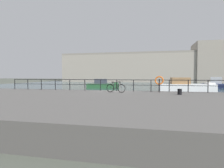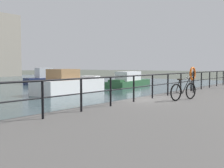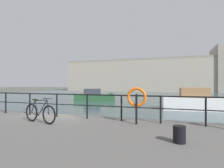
{
  "view_description": "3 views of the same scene",
  "coord_description": "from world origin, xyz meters",
  "px_view_note": "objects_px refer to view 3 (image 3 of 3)",
  "views": [
    {
      "loc": [
        3.85,
        -18.24,
        2.56
      ],
      "look_at": [
        -1.11,
        3.73,
        1.54
      ],
      "focal_mm": 30.88,
      "sensor_mm": 36.0,
      "label": 1
    },
    {
      "loc": [
        -11.27,
        -7.04,
        2.56
      ],
      "look_at": [
        0.13,
        1.32,
        1.67
      ],
      "focal_mm": 47.38,
      "sensor_mm": 36.0,
      "label": 2
    },
    {
      "loc": [
        5.51,
        -8.01,
        2.62
      ],
      "look_at": [
        1.35,
        4.33,
        2.61
      ],
      "focal_mm": 29.36,
      "sensor_mm": 36.0,
      "label": 3
    }
  ],
  "objects_px": {
    "moored_small_launch": "(203,102)",
    "parked_bicycle": "(40,113)",
    "moored_cabin_cruiser": "(95,96)",
    "mooring_bollard": "(179,134)",
    "life_ring_stand": "(137,98)",
    "harbor_building": "(176,75)"
  },
  "relations": [
    {
      "from": "moored_small_launch",
      "to": "mooring_bollard",
      "type": "distance_m",
      "value": 15.4
    },
    {
      "from": "parked_bicycle",
      "to": "life_ring_stand",
      "type": "xyz_separation_m",
      "value": [
        3.64,
        1.0,
        0.59
      ]
    },
    {
      "from": "life_ring_stand",
      "to": "moored_cabin_cruiser",
      "type": "bearing_deg",
      "value": 118.12
    },
    {
      "from": "harbor_building",
      "to": "life_ring_stand",
      "type": "relative_size",
      "value": 46.35
    },
    {
      "from": "parked_bicycle",
      "to": "life_ring_stand",
      "type": "bearing_deg",
      "value": 28.12
    },
    {
      "from": "moored_small_launch",
      "to": "life_ring_stand",
      "type": "xyz_separation_m",
      "value": [
        -4.11,
        -13.3,
        1.25
      ]
    },
    {
      "from": "moored_cabin_cruiser",
      "to": "parked_bicycle",
      "type": "relative_size",
      "value": 3.82
    },
    {
      "from": "parked_bicycle",
      "to": "harbor_building",
      "type": "bearing_deg",
      "value": 97.18
    },
    {
      "from": "harbor_building",
      "to": "parked_bicycle",
      "type": "height_order",
      "value": "harbor_building"
    },
    {
      "from": "mooring_bollard",
      "to": "life_ring_stand",
      "type": "bearing_deg",
      "value": 128.38
    },
    {
      "from": "parked_bicycle",
      "to": "moored_small_launch",
      "type": "bearing_deg",
      "value": 74.27
    },
    {
      "from": "moored_cabin_cruiser",
      "to": "mooring_bollard",
      "type": "relative_size",
      "value": 15.1
    },
    {
      "from": "harbor_building",
      "to": "life_ring_stand",
      "type": "xyz_separation_m",
      "value": [
        -2.18,
        -59.13,
        -3.64
      ]
    },
    {
      "from": "moored_small_launch",
      "to": "life_ring_stand",
      "type": "bearing_deg",
      "value": -112.5
    },
    {
      "from": "parked_bicycle",
      "to": "life_ring_stand",
      "type": "relative_size",
      "value": 1.25
    },
    {
      "from": "moored_cabin_cruiser",
      "to": "moored_small_launch",
      "type": "xyz_separation_m",
      "value": [
        14.75,
        -6.61,
        0.15
      ]
    },
    {
      "from": "moored_small_launch",
      "to": "parked_bicycle",
      "type": "relative_size",
      "value": 4.65
    },
    {
      "from": "moored_cabin_cruiser",
      "to": "mooring_bollard",
      "type": "bearing_deg",
      "value": -76.4
    },
    {
      "from": "moored_cabin_cruiser",
      "to": "mooring_bollard",
      "type": "height_order",
      "value": "moored_cabin_cruiser"
    },
    {
      "from": "moored_cabin_cruiser",
      "to": "moored_small_launch",
      "type": "distance_m",
      "value": 16.16
    },
    {
      "from": "mooring_bollard",
      "to": "life_ring_stand",
      "type": "distance_m",
      "value": 2.49
    },
    {
      "from": "harbor_building",
      "to": "moored_small_launch",
      "type": "bearing_deg",
      "value": -87.59
    }
  ]
}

